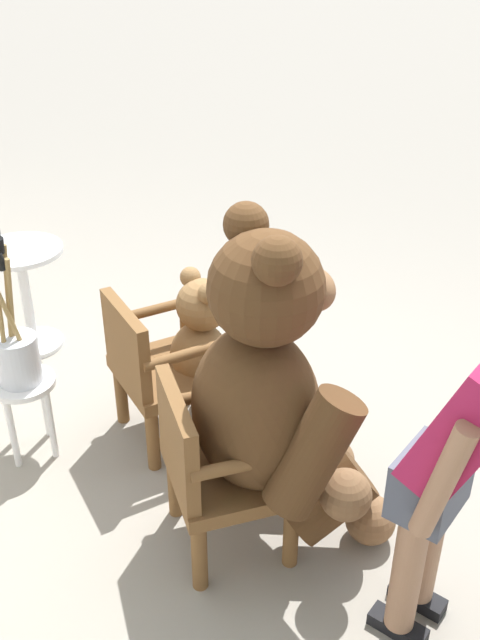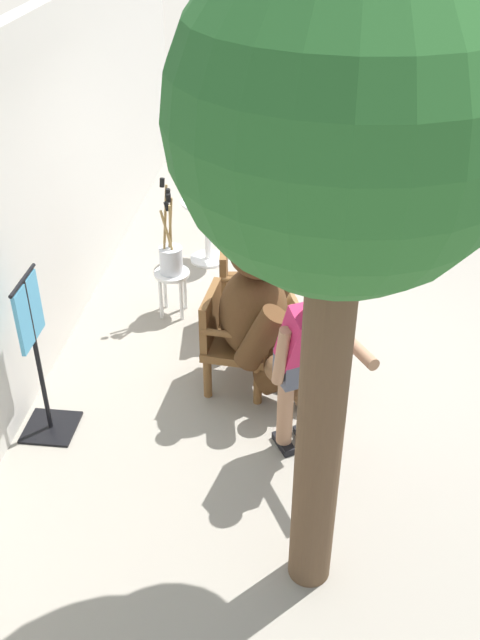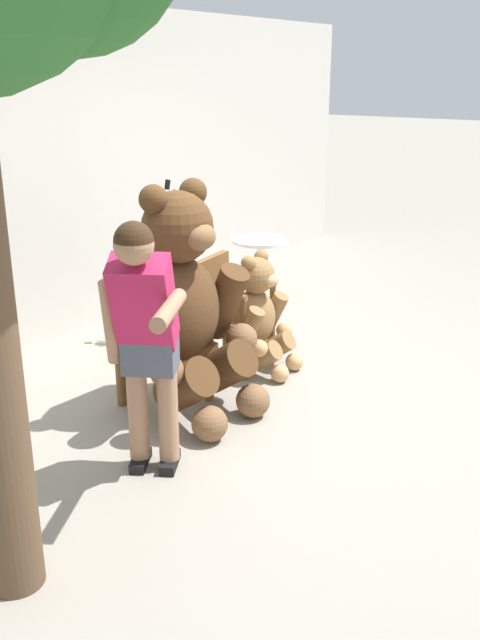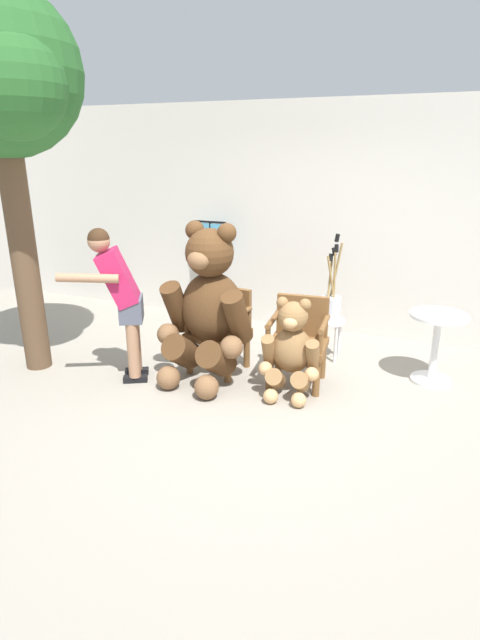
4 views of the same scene
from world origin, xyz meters
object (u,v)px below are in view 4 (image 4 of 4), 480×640
Objects in this scene: clothing_display_stand at (211,270)px; brush_bucket at (331,303)px; teddy_bear_large at (208,305)px; round_side_table at (436,340)px; person_visitor at (120,293)px; wooden_chair_right at (299,339)px; white_stool at (329,329)px; wooden_chair_left at (221,327)px; patio_tree at (1,81)px; teddy_bear_small at (291,349)px.

brush_bucket is at bearing -20.20° from clothing_display_stand.
round_side_table is (2.12, 0.78, -0.33)m from teddy_bear_large.
teddy_bear_large reaches higher than clothing_display_stand.
round_side_table is (2.90, 1.14, -0.47)m from person_visitor.
white_stool is at bearing 77.35° from wooden_chair_right.
wooden_chair_right is at bearing -102.65° from white_stool.
clothing_display_stand reaches higher than white_stool.
wooden_chair_left is 0.56× the size of person_visitor.
teddy_bear_small is at bearing 10.03° from patio_tree.
person_visitor is 1.64× the size of brush_bucket.
person_visitor is at bearing -143.86° from white_stool.
white_stool is at bearing 81.69° from teddy_bear_small.
brush_bucket reaches higher than wooden_chair_right.
person_visitor is 0.42× the size of patio_tree.
person_visitor is (-1.64, -0.62, 0.46)m from wooden_chair_right.
round_side_table is at bearing 20.22° from teddy_bear_large.
wooden_chair_left is 3.06m from patio_tree.
teddy_bear_large reaches higher than brush_bucket.
person_visitor is at bearing -158.62° from round_side_table.
teddy_bear_large is 0.43× the size of patio_tree.
white_stool is at bearing 27.46° from patio_tree.
patio_tree is at bearing -164.44° from teddy_bear_large.
wooden_chair_right is 2.11m from clothing_display_stand.
wooden_chair_right is 1.81m from person_visitor.
clothing_display_stand is (-1.60, 1.34, 0.26)m from wooden_chair_right.
person_visitor is (-1.65, -0.33, 0.45)m from teddy_bear_small.
wooden_chair_right reaches higher than white_stool.
patio_tree is 3.15m from clothing_display_stand.
patio_tree is (-2.65, -0.47, 2.35)m from teddy_bear_small.
white_stool is 0.29m from brush_bucket.
person_visitor is 3.37× the size of white_stool.
teddy_bear_large is at bearing 24.46° from person_visitor.
patio_tree is at bearing -156.98° from wooden_chair_left.
patio_tree is (-2.80, -1.45, 2.47)m from white_stool.
patio_tree is at bearing -169.97° from teddy_bear_small.
wooden_chair_left reaches higher than round_side_table.
white_stool is (1.80, 1.31, -0.56)m from person_visitor.
person_visitor reaches higher than clothing_display_stand.
teddy_bear_small is 0.61× the size of person_visitor.
patio_tree reaches higher than white_stool.
wooden_chair_left is at bearing 180.00° from wooden_chair_right.
wooden_chair_left is 1.22m from white_stool.
clothing_display_stand is at bearing 140.13° from wooden_chair_right.
brush_bucket is at bearing 43.28° from teddy_bear_large.
person_visitor is 2.29m from white_stool.
wooden_chair_right is 0.91× the size of brush_bucket.
teddy_bear_small is 2.07× the size of white_stool.
patio_tree is at bearing -161.87° from round_side_table.
white_stool is at bearing 43.26° from teddy_bear_large.
teddy_bear_small is 1.01m from brush_bucket.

